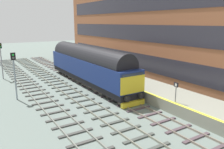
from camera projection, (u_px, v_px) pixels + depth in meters
ground_plane at (107, 94)px, 24.08m from camera, size 140.00×140.00×0.00m
track_main at (107, 93)px, 24.07m from camera, size 2.50×60.00×0.15m
track_adjacent_west at (80, 99)px, 22.40m from camera, size 2.50×60.00×0.15m
track_adjacent_far_west at (48, 105)px, 20.73m from camera, size 2.50×60.00×0.15m
station_platform at (134, 84)px, 25.84m from camera, size 4.00×44.00×1.01m
station_building at (153, 6)px, 31.80m from camera, size 5.75×43.03×19.37m
diesel_locomotive at (88, 64)px, 27.25m from camera, size 2.74×18.21×4.68m
signal_post_near at (14, 71)px, 21.60m from camera, size 0.44×0.22×4.65m
signal_post_mid at (1, 57)px, 29.67m from camera, size 0.44×0.22×4.81m
platform_number_sign at (176, 89)px, 18.35m from camera, size 0.10×0.44×1.67m
waiting_passenger at (119, 68)px, 27.30m from camera, size 0.43×0.49×1.64m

